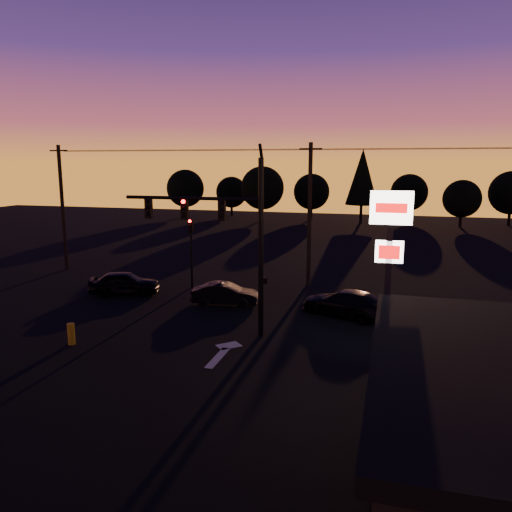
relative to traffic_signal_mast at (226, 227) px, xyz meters
The scene contains 21 objects.
ground 6.35m from the traffic_signal_mast, 88.59° to the right, with size 120.00×120.00×0.00m, color black.
lane_arrow 5.48m from the traffic_signal_mast, 75.57° to the right, with size 1.20×3.10×0.01m.
traffic_signal_mast is the anchor object (origin of this frame).
secondary_signal 9.19m from the traffic_signal_mast, 123.19° to the left, with size 0.30×0.31×4.35m.
pylon_sign 7.52m from the traffic_signal_mast, 19.36° to the right, with size 1.50×0.28×6.80m.
utility_pole_0 18.79m from the traffic_signal_mast, 147.82° to the left, with size 1.40×0.26×9.00m.
utility_pole_1 10.23m from the traffic_signal_mast, 78.16° to the left, with size 1.40×0.26×9.00m.
power_wires 10.85m from the traffic_signal_mast, 78.16° to the left, with size 36.00×1.22×0.07m.
bollard 8.19m from the traffic_signal_mast, 151.79° to the right, with size 0.31×0.31×0.94m, color gold.
tree_0 50.96m from the traffic_signal_mast, 115.46° to the left, with size 5.36×5.36×6.74m.
tree_1 51.54m from the traffic_signal_mast, 107.98° to the left, with size 4.54×4.54×5.71m.
tree_2 45.11m from the traffic_signal_mast, 102.68° to the left, with size 5.77×5.78×7.26m.
tree_3 48.18m from the traffic_signal_mast, 94.65° to the left, with size 4.95×4.95×6.22m.
tree_4 45.12m from the traffic_signal_mast, 86.06° to the left, with size 4.18×4.18×9.50m.
tree_5 50.84m from the traffic_signal_mast, 79.69° to the left, with size 4.95×4.95×6.22m.
tree_6 46.55m from the traffic_signal_mast, 71.06° to the left, with size 4.54×4.54×5.71m.
tree_7 51.53m from the traffic_signal_mast, 65.83° to the left, with size 5.36×5.36×6.74m.
car_left 10.36m from the traffic_signal_mast, 149.17° to the left, with size 1.66×4.12×1.40m, color black.
car_mid 6.37m from the traffic_signal_mast, 110.23° to the left, with size 1.29×3.69×1.22m, color black.
car_right 7.75m from the traffic_signal_mast, 39.23° to the left, with size 1.90×4.67×1.36m, color black.
suv_parked 12.29m from the traffic_signal_mast, 27.53° to the right, with size 2.54×5.52×1.53m, color black.
Camera 1 is at (7.08, -16.99, 7.81)m, focal length 35.00 mm.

